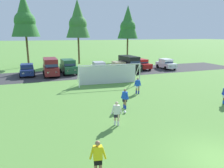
{
  "coord_description": "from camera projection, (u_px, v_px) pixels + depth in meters",
  "views": [
    {
      "loc": [
        -7.98,
        -6.72,
        5.89
      ],
      "look_at": [
        -1.73,
        10.62,
        1.57
      ],
      "focal_mm": 34.1,
      "sensor_mm": 36.0,
      "label": 1
    }
  ],
  "objects": [
    {
      "name": "tree_mid_left",
      "position": [
        78.0,
        20.0,
        41.67
      ],
      "size": [
        4.7,
        4.7,
        12.54
      ],
      "color": "brown",
      "rests_on": "ground"
    },
    {
      "name": "player_defender_far",
      "position": [
        125.0,
        99.0,
        17.13
      ],
      "size": [
        0.51,
        0.65,
        1.64
      ],
      "color": "#936B4C",
      "rests_on": "ground"
    },
    {
      "name": "parked_car_slot_right",
      "position": [
        129.0,
        63.0,
        33.96
      ],
      "size": [
        2.44,
        4.92,
        2.52
      ],
      "color": "black",
      "rests_on": "ground"
    },
    {
      "name": "referee",
      "position": [
        98.0,
        159.0,
        8.88
      ],
      "size": [
        0.72,
        0.31,
        1.64
      ],
      "color": "#936B4C",
      "rests_on": "ground"
    },
    {
      "name": "parked_car_slot_center_right",
      "position": [
        119.0,
        67.0,
        33.38
      ],
      "size": [
        2.11,
        4.24,
        1.72
      ],
      "color": "tan",
      "rests_on": "ground"
    },
    {
      "name": "player_winger_left",
      "position": [
        117.0,
        114.0,
        13.92
      ],
      "size": [
        0.72,
        0.3,
        1.64
      ],
      "color": "beige",
      "rests_on": "ground"
    },
    {
      "name": "ground_plane",
      "position": [
        113.0,
        88.0,
        23.87
      ],
      "size": [
        400.0,
        400.0,
        0.0
      ],
      "primitive_type": "plane",
      "color": "#598C3D"
    },
    {
      "name": "parked_car_slot_far_left",
      "position": [
        27.0,
        70.0,
        30.71
      ],
      "size": [
        2.06,
        4.21,
        1.72
      ],
      "color": "navy",
      "rests_on": "ground"
    },
    {
      "name": "tree_center_back",
      "position": [
        128.0,
        23.0,
        46.02
      ],
      "size": [
        4.47,
        4.47,
        11.93
      ],
      "color": "brown",
      "rests_on": "ground"
    },
    {
      "name": "parked_car_slot_end",
      "position": [
        166.0,
        64.0,
        37.04
      ],
      "size": [
        2.14,
        4.25,
        1.72
      ],
      "color": "silver",
      "rests_on": "ground"
    },
    {
      "name": "parking_lot_strip",
      "position": [
        91.0,
        73.0,
        33.18
      ],
      "size": [
        52.0,
        8.4,
        0.01
      ],
      "primitive_type": "cube",
      "color": "#333335",
      "rests_on": "ground"
    },
    {
      "name": "parked_car_slot_far_right",
      "position": [
        141.0,
        64.0,
        36.61
      ],
      "size": [
        2.27,
        4.32,
        1.72
      ],
      "color": "red",
      "rests_on": "ground"
    },
    {
      "name": "parked_car_slot_center",
      "position": [
        99.0,
        67.0,
        33.06
      ],
      "size": [
        2.27,
        4.32,
        1.72
      ],
      "color": "#B2B2BC",
      "rests_on": "ground"
    },
    {
      "name": "soccer_ball",
      "position": [
        125.0,
        112.0,
        16.2
      ],
      "size": [
        0.22,
        0.22,
        0.22
      ],
      "color": "white",
      "rests_on": "ground"
    },
    {
      "name": "tree_left_edge",
      "position": [
        24.0,
        16.0,
        37.78
      ],
      "size": [
        4.91,
        4.91,
        13.1
      ],
      "color": "brown",
      "rests_on": "ground"
    },
    {
      "name": "soccer_goal",
      "position": [
        109.0,
        74.0,
        25.5
      ],
      "size": [
        7.55,
        2.55,
        2.57
      ],
      "color": "white",
      "rests_on": "ground"
    },
    {
      "name": "parked_car_slot_center_left",
      "position": [
        68.0,
        66.0,
        32.37
      ],
      "size": [
        2.31,
        4.69,
        2.16
      ],
      "color": "#194C2D",
      "rests_on": "ground"
    },
    {
      "name": "player_striker_near",
      "position": [
        138.0,
        86.0,
        21.44
      ],
      "size": [
        0.72,
        0.32,
        1.64
      ],
      "color": "#936B4C",
      "rests_on": "ground"
    },
    {
      "name": "parked_car_slot_left",
      "position": [
        51.0,
        67.0,
        30.63
      ],
      "size": [
        2.22,
        4.81,
        2.52
      ],
      "color": "maroon",
      "rests_on": "ground"
    }
  ]
}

